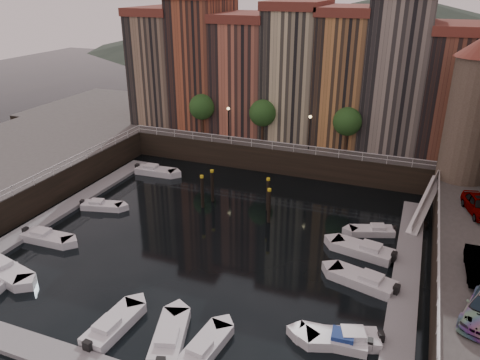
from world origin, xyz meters
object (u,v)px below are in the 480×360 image
at_px(boat_left_1, 47,237).
at_px(car_b, 479,267).
at_px(mooring_pilings, 237,195).
at_px(boat_left_0, 5,271).
at_px(car_a, 480,206).
at_px(corner_tower, 474,107).
at_px(boat_left_3, 101,206).
at_px(gangway, 426,202).

distance_m(boat_left_1, car_b, 34.25).
distance_m(mooring_pilings, boat_left_1, 17.79).
bearing_deg(boat_left_0, boat_left_1, 111.45).
distance_m(mooring_pilings, boat_left_0, 21.18).
xyz_separation_m(boat_left_1, car_a, (34.59, 12.87, 3.42)).
relative_size(corner_tower, car_a, 2.97).
xyz_separation_m(boat_left_3, car_b, (33.47, -4.00, 3.40)).
relative_size(boat_left_1, boat_left_3, 1.11).
xyz_separation_m(corner_tower, mooring_pilings, (-20.20, -8.97, -8.54)).
relative_size(corner_tower, gangway, 1.66).
xyz_separation_m(gangway, car_a, (4.04, -3.40, 1.87)).
bearing_deg(boat_left_3, mooring_pilings, 6.31).
distance_m(gangway, boat_left_3, 31.50).
xyz_separation_m(corner_tower, car_b, (0.49, -17.70, -6.47)).
distance_m(boat_left_1, boat_left_3, 7.09).
bearing_deg(mooring_pilings, boat_left_1, -138.32).
bearing_deg(boat_left_3, car_b, -20.81).
bearing_deg(gangway, car_a, -40.14).
bearing_deg(gangway, mooring_pilings, -165.51).
bearing_deg(car_b, gangway, 102.35).
height_order(gangway, boat_left_3, gangway).
bearing_deg(mooring_pilings, boat_left_0, -126.00).
xyz_separation_m(boat_left_0, boat_left_1, (-0.82, 5.31, -0.03)).
xyz_separation_m(gangway, mooring_pilings, (-17.30, -4.47, -0.27)).
xyz_separation_m(boat_left_0, car_a, (33.77, 18.17, 3.38)).
relative_size(boat_left_0, boat_left_1, 1.11).
distance_m(corner_tower, boat_left_3, 37.05).
xyz_separation_m(boat_left_1, boat_left_3, (0.47, 7.07, -0.04)).
relative_size(boat_left_0, car_a, 1.16).
height_order(corner_tower, gangway, corner_tower).
xyz_separation_m(mooring_pilings, boat_left_1, (-13.25, -11.80, -1.28)).
bearing_deg(car_b, corner_tower, 89.53).
bearing_deg(car_b, mooring_pilings, 155.08).
bearing_deg(boat_left_1, gangway, 26.06).
xyz_separation_m(boat_left_1, car_b, (33.95, 3.07, 3.36)).
bearing_deg(mooring_pilings, car_b, -22.87).
xyz_separation_m(gangway, car_b, (3.39, -13.20, 1.81)).
distance_m(mooring_pilings, boat_left_3, 13.69).
relative_size(corner_tower, boat_left_0, 2.56).
xyz_separation_m(mooring_pilings, boat_left_3, (-12.78, -4.73, -1.32)).
height_order(boat_left_3, car_b, car_b).
distance_m(corner_tower, boat_left_1, 40.59).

